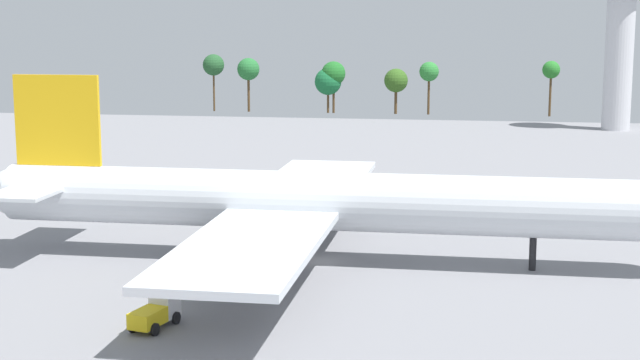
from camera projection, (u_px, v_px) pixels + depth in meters
name	position (u px, v px, depth m)	size (l,w,h in m)	color
ground_plane	(320.00, 261.00, 96.57)	(286.72, 286.72, 0.00)	gray
cargo_airplane	(315.00, 202.00, 95.64)	(71.68, 62.92, 18.75)	silver
maintenance_van	(156.00, 312.00, 75.60)	(3.25, 5.38, 2.39)	silver
fuel_truck	(473.00, 193.00, 129.32)	(3.08, 4.41, 2.09)	yellow
control_tower	(620.00, 35.00, 210.43)	(11.83, 11.83, 35.42)	silver
tree_line_backdrop	(360.00, 75.00, 250.59)	(125.25, 7.20, 15.46)	#51381E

